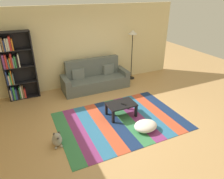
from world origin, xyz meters
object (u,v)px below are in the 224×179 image
couch (95,79)px  standing_lamp (133,39)px  pouf (146,126)px  bookshelf (16,68)px  coffee_table (121,106)px  tv_remote (124,104)px  dog (57,139)px

couch → standing_lamp: bearing=7.8°
couch → pouf: 2.84m
bookshelf → coffee_table: 3.37m
pouf → bookshelf: bearing=130.4°
coffee_table → pouf: size_ratio=1.29×
coffee_table → tv_remote: tv_remote is taller
couch → standing_lamp: size_ratio=1.23×
coffee_table → dog: size_ratio=1.91×
bookshelf → tv_remote: (2.43, -2.34, -0.62)m
bookshelf → tv_remote: bearing=-43.9°
coffee_table → standing_lamp: 2.96m
bookshelf → coffee_table: bearing=-43.4°
pouf → standing_lamp: bearing=66.4°
couch → dog: bearing=-126.8°
couch → bookshelf: size_ratio=1.09×
coffee_table → dog: 1.89m
pouf → standing_lamp: (1.32, 3.03, 1.40)m
bookshelf → coffee_table: (2.39, -2.27, -0.69)m
dog → standing_lamp: (3.39, 2.66, 1.37)m
couch → standing_lamp: 1.97m
dog → standing_lamp: 4.52m
pouf → tv_remote: 0.83m
couch → standing_lamp: (1.56, 0.21, 1.19)m
bookshelf → tv_remote: bookshelf is taller
tv_remote → standing_lamp: bearing=21.8°
dog → standing_lamp: standing_lamp is taller
couch → standing_lamp: standing_lamp is taller
dog → pouf: bearing=-10.2°
tv_remote → bookshelf: bearing=101.8°
bookshelf → tv_remote: 3.43m
couch → pouf: bearing=-85.2°
couch → coffee_table: bearing=-90.2°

